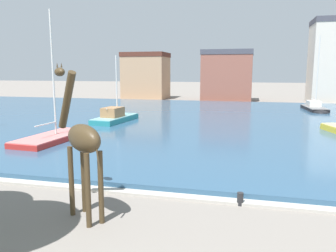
# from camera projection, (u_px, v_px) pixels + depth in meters

# --- Properties ---
(harbor_water) EXTENTS (89.35, 40.78, 0.33)m
(harbor_water) POSITION_uv_depth(u_px,v_px,m) (220.00, 121.00, 33.41)
(harbor_water) COLOR #2D5170
(harbor_water) RESTS_ON ground
(quay_edge_coping) EXTENTS (89.35, 0.50, 0.12)m
(quay_edge_coping) POSITION_uv_depth(u_px,v_px,m) (171.00, 196.00, 13.65)
(quay_edge_coping) COLOR #ADA89E
(quay_edge_coping) RESTS_ON ground
(giraffe_statue) EXTENTS (2.71, 2.16, 5.34)m
(giraffe_statue) POSITION_uv_depth(u_px,v_px,m) (82.00, 141.00, 11.39)
(giraffe_statue) COLOR #42331E
(giraffe_statue) RESTS_ON ground
(sailboat_red) EXTENTS (2.75, 7.13, 9.05)m
(sailboat_red) POSITION_uv_depth(u_px,v_px,m) (58.00, 138.00, 23.71)
(sailboat_red) COLOR red
(sailboat_red) RESTS_ON ground
(sailboat_black) EXTENTS (2.46, 6.84, 9.08)m
(sailboat_black) POSITION_uv_depth(u_px,v_px,m) (315.00, 109.00, 40.72)
(sailboat_black) COLOR black
(sailboat_black) RESTS_ON ground
(sailboat_teal) EXTENTS (2.72, 6.77, 6.45)m
(sailboat_teal) POSITION_uv_depth(u_px,v_px,m) (117.00, 118.00, 32.17)
(sailboat_teal) COLOR teal
(sailboat_teal) RESTS_ON ground
(mooring_bollard) EXTENTS (0.24, 0.24, 0.50)m
(mooring_bollard) POSITION_uv_depth(u_px,v_px,m) (240.00, 199.00, 12.83)
(mooring_bollard) COLOR #232326
(mooring_bollard) RESTS_ON ground
(townhouse_tall_gabled) EXTENTS (7.75, 6.47, 8.27)m
(townhouse_tall_gabled) POSITION_uv_depth(u_px,v_px,m) (146.00, 76.00, 61.67)
(townhouse_tall_gabled) COLOR tan
(townhouse_tall_gabled) RESTS_ON ground
(townhouse_end_terrace) EXTENTS (8.26, 6.81, 8.41)m
(townhouse_end_terrace) POSITION_uv_depth(u_px,v_px,m) (227.00, 76.00, 56.74)
(townhouse_end_terrace) COLOR #8E5142
(townhouse_end_terrace) RESTS_ON ground
(townhouse_corner_house) EXTENTS (6.26, 6.91, 12.90)m
(townhouse_corner_house) POSITION_uv_depth(u_px,v_px,m) (331.00, 62.00, 52.58)
(townhouse_corner_house) COLOR beige
(townhouse_corner_house) RESTS_ON ground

